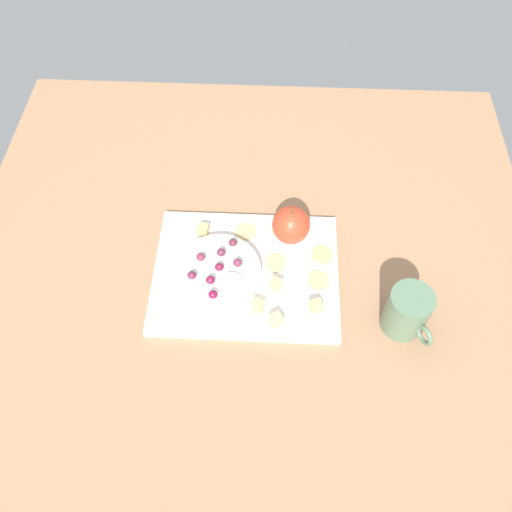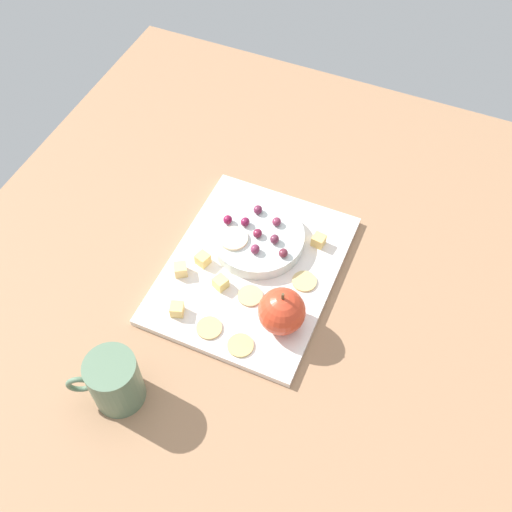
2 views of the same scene
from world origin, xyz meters
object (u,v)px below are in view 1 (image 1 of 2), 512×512
Objects in this scene: cheese_cube_0 at (316,306)px; grape_5 at (201,257)px; platter at (246,273)px; grape_7 at (238,263)px; cheese_cube_4 at (276,285)px; grape_6 at (219,267)px; grape_0 at (221,251)px; cup at (407,312)px; grape_1 at (210,280)px; grape_2 at (192,275)px; grape_4 at (213,295)px; apple_slice_0 at (231,284)px; cracker_2 at (322,255)px; apple_whole at (291,225)px; cracker_0 at (318,280)px; cheese_cube_1 at (276,320)px; cheese_cube_2 at (203,230)px; grape_3 at (233,242)px; serving_dish at (218,273)px; cheese_cube_3 at (257,307)px; cracker_3 at (246,232)px; cracker_1 at (276,264)px.

grape_5 reaches higher than cheese_cube_0.
platter is 20.53× the size of grape_7.
grape_6 is at bearing -11.42° from cheese_cube_4.
cheese_cube_4 is at bearing 152.06° from grape_0.
platter is 20.53× the size of grape_6.
platter is 4.04cm from grape_7.
cheese_cube_0 is 15.66cm from cup.
grape_0 reaches higher than cheese_cube_0.
cheese_cube_0 is at bearing 160.51° from grape_6.
grape_1 is 1.00× the size of grape_7.
grape_4 reaches higher than grape_2.
cheese_cube_4 is at bearing -14.48° from cup.
grape_5 is 0.34× the size of apple_slice_0.
grape_2 and grape_6 have the same top height.
cracker_2 is at bearing -97.09° from cheese_cube_0.
apple_whole is at bearing -34.39° from cracker_2.
grape_2 reaches higher than platter.
apple_slice_0 is (15.94, 3.03, 2.44)cm from cracker_0.
platter is at bearing -127.83° from grape_4.
cheese_cube_1 is 1.00× the size of cheese_cube_2.
platter is 6.34cm from grape_3.
serving_dish is 9.47× the size of grape_1.
grape_4 is (7.90, -1.01, 2.09)cm from cheese_cube_3.
grape_4 is (19.79, 11.26, 2.92)cm from cracker_2.
serving_dish is 10.24cm from cheese_cube_3.
cracker_0 is at bearing 174.92° from grape_7.
grape_3 is at bearing 66.25° from cracker_3.
grape_4 is (-4.18, 3.85, 0.05)cm from grape_2.
grape_0 reaches higher than apple_slice_0.
apple_whole reaches higher than grape_0.
cheese_cube_2 is 13.03cm from grape_1.
grape_3 is at bearing -110.89° from grape_6.
cheese_cube_2 is 1.22× the size of grape_4.
grape_1 is (0.96, 2.80, 1.95)cm from serving_dish.
platter is 8.48× the size of cracker_1.
grape_5 is 1.00× the size of grape_6.
cracker_1 is 1.00× the size of cracker_3.
grape_3 is (16.22, -5.90, 2.82)cm from cracker_0.
cup is at bearing 164.83° from grape_5.
apple_whole is (-13.38, -9.74, 2.54)cm from serving_dish.
apple_whole reaches higher than cracker_2.
grape_4 is at bearing 73.40° from cracker_3.
cracker_1 is (8.01, -3.20, 0.00)cm from cracker_0.
grape_3 is 6.75cm from grape_5.
platter is 12.50cm from cheese_cube_2.
grape_6 is at bearing -54.75° from apple_slice_0.
cheese_cube_4 reaches higher than cracker_0.
apple_slice_0 reaches higher than cheese_cube_2.
cup is at bearing 177.58° from cheese_cube_3.
grape_1 is at bearing 114.86° from grape_5.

